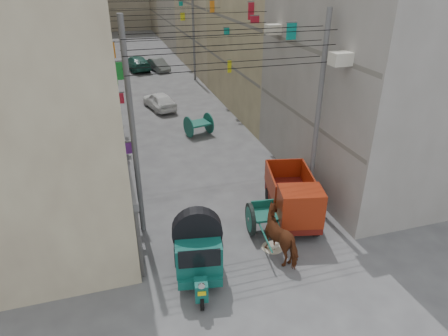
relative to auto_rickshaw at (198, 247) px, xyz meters
name	(u,v)px	position (x,y,z in m)	size (l,w,h in m)	color
ground	(293,325)	(2.13, -2.82, -1.16)	(140.00, 140.00, 0.00)	#474749
building_row_left	(51,1)	(-5.87, 31.31, 5.29)	(8.00, 62.00, 14.00)	#C1B592
shutters_left	(123,152)	(-1.79, 7.56, 0.33)	(0.18, 14.40, 2.88)	#45454A
signboards	(164,58)	(2.12, 18.84, 2.27)	(8.22, 40.52, 5.67)	#0D9688
ac_units	(308,19)	(5.78, 4.85, 6.27)	(0.70, 6.55, 3.35)	beige
utility_poles	(176,63)	(2.13, 14.18, 2.84)	(7.40, 22.20, 8.00)	#5F5E61
overhead_cables	(183,20)	(2.13, 11.58, 5.60)	(7.40, 22.52, 1.12)	black
auto_rickshaw	(198,247)	(0.00, 0.00, 0.00)	(1.92, 2.90, 1.98)	black
tonga_cart	(265,217)	(3.05, 1.67, -0.51)	(1.44, 2.89, 1.26)	black
mini_truck	(294,203)	(4.33, 1.84, -0.18)	(2.38, 3.90, 2.04)	black
second_cart	(199,124)	(2.94, 12.16, -0.48)	(1.72, 1.60, 1.28)	#145849
feed_sack	(273,245)	(2.95, 0.65, -1.04)	(0.50, 0.40, 0.25)	beige
horse	(283,235)	(3.10, 0.18, -0.32)	(0.91, 2.00, 1.69)	brown
distant_car_white	(159,101)	(1.39, 17.84, -0.54)	(1.46, 3.64, 1.24)	white
distant_car_grey	(158,65)	(3.08, 29.75, -0.60)	(1.20, 3.45, 1.14)	slate
distant_car_green	(136,63)	(1.01, 30.70, -0.49)	(1.88, 4.62, 1.34)	#1C5347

